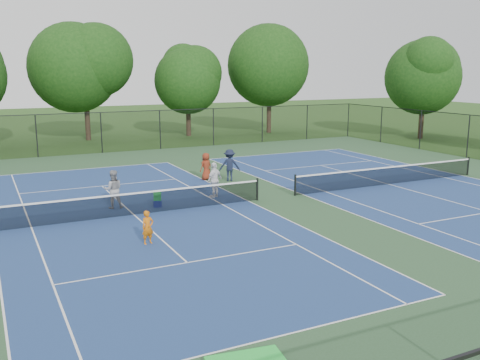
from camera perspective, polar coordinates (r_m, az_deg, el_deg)
name	(u,v)px	position (r m, az deg, el deg)	size (l,w,h in m)	color
ground	(276,198)	(25.86, 3.90, -1.93)	(140.00, 140.00, 0.00)	#234716
court_pad	(276,198)	(25.86, 3.90, -1.92)	(36.00, 36.00, 0.01)	#2C4D2B
tennis_court_left	(134,213)	(23.23, -11.24, -3.46)	(12.00, 23.83, 1.07)	navy
tennis_court_right	(389,183)	(29.90, 15.60, -0.28)	(12.00, 23.83, 1.07)	navy
perimeter_fence	(277,165)	(25.53, 3.95, 1.57)	(36.08, 36.08, 3.02)	black
tree_back_b	(84,63)	(48.50, -16.29, 11.87)	(7.60, 7.60, 10.03)	#2D2116
tree_back_c	(188,76)	(49.95, -5.61, 10.97)	(6.00, 6.00, 8.40)	#2D2116
tree_back_d	(269,61)	(52.43, 3.16, 12.51)	(7.80, 7.80, 10.37)	#2D2116
tree_side_e	(425,73)	(50.47, 19.09, 10.78)	(6.60, 6.60, 8.87)	#2D2116
child_player	(148,227)	(19.25, -9.81, -5.01)	(0.44, 0.29, 1.22)	orange
instructor	(113,189)	(24.39, -13.37, -0.97)	(0.84, 0.65, 1.73)	#969799
bystander_a	(215,180)	(25.81, -2.73, 0.02)	(1.01, 0.42, 1.72)	white
bystander_b	(230,165)	(29.59, -1.12, 1.59)	(1.14, 0.66, 1.77)	#161C31
bystander_c	(206,166)	(29.94, -3.64, 1.45)	(0.75, 0.49, 1.53)	maroon
ball_crate	(157,204)	(24.40, -8.80, -2.50)	(0.36, 0.31, 0.32)	navy
ball_hopper	(157,196)	(24.31, -8.82, -1.66)	(0.34, 0.28, 0.42)	green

